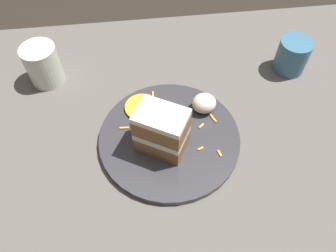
{
  "coord_description": "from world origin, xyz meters",
  "views": [
    {
      "loc": [
        0.05,
        0.34,
        0.61
      ],
      "look_at": [
        0.0,
        -0.04,
        0.08
      ],
      "focal_mm": 35.0,
      "sensor_mm": 36.0,
      "label": 1
    }
  ],
  "objects_px": {
    "plate": "(168,138)",
    "orange_garnish": "(142,107)",
    "cream_dollop": "(204,103)",
    "coffee_mug": "(293,55)",
    "cake_slice": "(162,131)",
    "drinking_glass": "(44,67)"
  },
  "relations": [
    {
      "from": "plate",
      "to": "orange_garnish",
      "type": "relative_size",
      "value": 3.97
    },
    {
      "from": "plate",
      "to": "drinking_glass",
      "type": "height_order",
      "value": "drinking_glass"
    },
    {
      "from": "cake_slice",
      "to": "drinking_glass",
      "type": "height_order",
      "value": "cake_slice"
    },
    {
      "from": "plate",
      "to": "coffee_mug",
      "type": "relative_size",
      "value": 3.56
    },
    {
      "from": "orange_garnish",
      "to": "coffee_mug",
      "type": "height_order",
      "value": "coffee_mug"
    },
    {
      "from": "cream_dollop",
      "to": "orange_garnish",
      "type": "relative_size",
      "value": 0.71
    },
    {
      "from": "plate",
      "to": "drinking_glass",
      "type": "distance_m",
      "value": 0.34
    },
    {
      "from": "cake_slice",
      "to": "coffee_mug",
      "type": "distance_m",
      "value": 0.39
    },
    {
      "from": "plate",
      "to": "coffee_mug",
      "type": "bearing_deg",
      "value": -151.26
    },
    {
      "from": "plate",
      "to": "coffee_mug",
      "type": "xyz_separation_m",
      "value": [
        -0.32,
        -0.18,
        0.04
      ]
    },
    {
      "from": "cream_dollop",
      "to": "drinking_glass",
      "type": "relative_size",
      "value": 0.55
    },
    {
      "from": "plate",
      "to": "orange_garnish",
      "type": "bearing_deg",
      "value": -59.26
    },
    {
      "from": "orange_garnish",
      "to": "coffee_mug",
      "type": "distance_m",
      "value": 0.38
    },
    {
      "from": "plate",
      "to": "cream_dollop",
      "type": "xyz_separation_m",
      "value": [
        -0.09,
        -0.06,
        0.03
      ]
    },
    {
      "from": "drinking_glass",
      "to": "coffee_mug",
      "type": "distance_m",
      "value": 0.58
    },
    {
      "from": "cream_dollop",
      "to": "drinking_glass",
      "type": "xyz_separation_m",
      "value": [
        0.35,
        -0.15,
        0.01
      ]
    },
    {
      "from": "plate",
      "to": "cake_slice",
      "type": "relative_size",
      "value": 2.56
    },
    {
      "from": "cream_dollop",
      "to": "coffee_mug",
      "type": "relative_size",
      "value": 0.63
    },
    {
      "from": "plate",
      "to": "drinking_glass",
      "type": "xyz_separation_m",
      "value": [
        0.26,
        -0.21,
        0.03
      ]
    },
    {
      "from": "plate",
      "to": "orange_garnish",
      "type": "height_order",
      "value": "orange_garnish"
    },
    {
      "from": "plate",
      "to": "orange_garnish",
      "type": "xyz_separation_m",
      "value": [
        0.05,
        -0.08,
        0.01
      ]
    },
    {
      "from": "coffee_mug",
      "to": "drinking_glass",
      "type": "bearing_deg",
      "value": -3.47
    }
  ]
}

